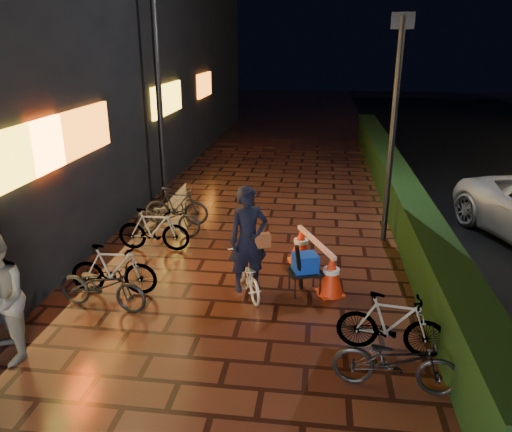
# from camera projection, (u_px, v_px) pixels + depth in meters

# --- Properties ---
(ground) EXTENTS (80.00, 80.00, 0.00)m
(ground) POSITION_uv_depth(u_px,v_px,m) (227.00, 360.00, 7.08)
(ground) COLOR #381911
(ground) RESTS_ON ground
(hedge) EXTENTS (0.70, 20.00, 1.00)m
(hedge) POSITION_uv_depth(u_px,v_px,m) (394.00, 183.00, 13.99)
(hedge) COLOR black
(hedge) RESTS_ON ground
(storefront_block) EXTENTS (12.09, 22.00, 9.00)m
(storefront_block) POSITION_uv_depth(u_px,v_px,m) (18.00, 33.00, 17.46)
(storefront_block) COLOR black
(storefront_block) RESTS_ON ground
(lamp_post_hedge) EXTENTS (0.46, 0.14, 4.81)m
(lamp_post_hedge) POSITION_uv_depth(u_px,v_px,m) (394.00, 123.00, 10.47)
(lamp_post_hedge) COLOR black
(lamp_post_hedge) RESTS_ON ground
(lamp_post_sf) EXTENTS (0.55, 0.28, 5.87)m
(lamp_post_sf) POSITION_uv_depth(u_px,v_px,m) (158.00, 83.00, 12.91)
(lamp_post_sf) COLOR black
(lamp_post_sf) RESTS_ON ground
(cyclist) EXTENTS (1.03, 1.48, 2.01)m
(cyclist) POSITION_uv_depth(u_px,v_px,m) (248.00, 256.00, 8.68)
(cyclist) COLOR silver
(cyclist) RESTS_ON ground
(traffic_barrier) EXTENTS (1.14, 1.85, 0.77)m
(traffic_barrier) POSITION_uv_depth(u_px,v_px,m) (315.00, 258.00, 9.45)
(traffic_barrier) COLOR red
(traffic_barrier) RESTS_ON ground
(cart_assembly) EXTENTS (0.69, 0.74, 1.07)m
(cart_assembly) POSITION_uv_depth(u_px,v_px,m) (305.00, 265.00, 8.78)
(cart_assembly) COLOR black
(cart_assembly) RESTS_ON ground
(parked_bikes_storefront) EXTENTS (1.77, 4.75, 0.93)m
(parked_bikes_storefront) POSITION_uv_depth(u_px,v_px,m) (147.00, 238.00, 10.27)
(parked_bikes_storefront) COLOR black
(parked_bikes_storefront) RESTS_ON ground
(parked_bikes_hedge) EXTENTS (1.67, 1.49, 0.93)m
(parked_bikes_hedge) POSITION_uv_depth(u_px,v_px,m) (394.00, 343.00, 6.71)
(parked_bikes_hedge) COLOR black
(parked_bikes_hedge) RESTS_ON ground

